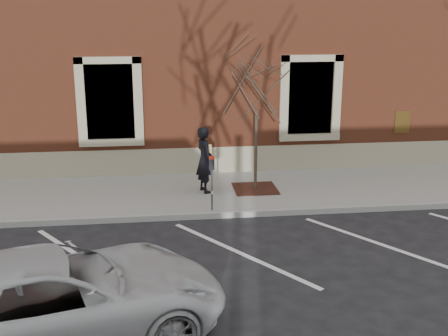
{
  "coord_description": "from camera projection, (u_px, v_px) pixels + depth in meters",
  "views": [
    {
      "loc": [
        -1.67,
        -13.04,
        4.95
      ],
      "look_at": [
        0.0,
        0.6,
        1.1
      ],
      "focal_mm": 45.0,
      "sensor_mm": 36.0,
      "label": 1
    }
  ],
  "objects": [
    {
      "name": "sidewalk_near",
      "position": [
        219.0,
        192.0,
        15.65
      ],
      "size": [
        40.0,
        3.5,
        0.15
      ],
      "primitive_type": "cube",
      "color": "#9A9990",
      "rests_on": "ground"
    },
    {
      "name": "building_civic",
      "position": [
        200.0,
        38.0,
        20.32
      ],
      "size": [
        40.0,
        8.62,
        8.0
      ],
      "color": "brown",
      "rests_on": "ground"
    },
    {
      "name": "parking_stripes",
      "position": [
        240.0,
        253.0,
        11.89
      ],
      "size": [
        28.0,
        4.4,
        0.01
      ],
      "primitive_type": null,
      "color": "silver",
      "rests_on": "ground"
    },
    {
      "name": "parking_meter",
      "position": [
        212.0,
        173.0,
        13.78
      ],
      "size": [
        0.13,
        0.1,
        1.39
      ],
      "rotation": [
        0.0,
        0.0,
        -0.28
      ],
      "color": "#595B60",
      "rests_on": "sidewalk_near"
    },
    {
      "name": "white_truck",
      "position": [
        54.0,
        300.0,
        8.49
      ],
      "size": [
        5.79,
        3.87,
        1.48
      ],
      "primitive_type": "imported",
      "rotation": [
        0.0,
        0.0,
        1.86
      ],
      "color": "#BBBDBF",
      "rests_on": "ground"
    },
    {
      "name": "curb_near",
      "position": [
        227.0,
        215.0,
        13.93
      ],
      "size": [
        40.0,
        0.12,
        0.15
      ],
      "primitive_type": "cube",
      "color": "#9E9E99",
      "rests_on": "ground"
    },
    {
      "name": "sapling",
      "position": [
        257.0,
        88.0,
        14.92
      ],
      "size": [
        2.43,
        2.43,
        4.05
      ],
      "color": "#422F28",
      "rests_on": "sidewalk_near"
    },
    {
      "name": "man",
      "position": [
        204.0,
        160.0,
        15.23
      ],
      "size": [
        0.62,
        0.77,
        1.81
      ],
      "primitive_type": "imported",
      "rotation": [
        0.0,
        0.0,
        1.9
      ],
      "color": "black",
      "rests_on": "sidewalk_near"
    },
    {
      "name": "tree_grate",
      "position": [
        255.0,
        189.0,
        15.68
      ],
      "size": [
        1.19,
        1.19,
        0.03
      ],
      "primitive_type": "cube",
      "color": "#401D14",
      "rests_on": "sidewalk_near"
    },
    {
      "name": "ground",
      "position": [
        227.0,
        217.0,
        14.0
      ],
      "size": [
        120.0,
        120.0,
        0.0
      ],
      "primitive_type": "plane",
      "color": "#28282B",
      "rests_on": "ground"
    }
  ]
}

